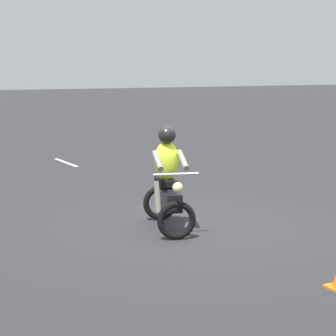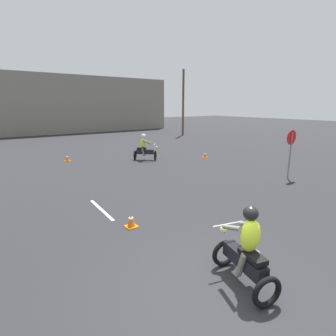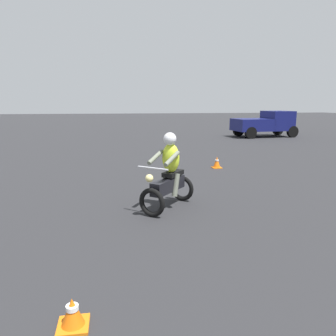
{
  "view_description": "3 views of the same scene",
  "coord_description": "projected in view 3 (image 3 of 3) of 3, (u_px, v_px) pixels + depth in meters",
  "views": [
    {
      "loc": [
        4.93,
        9.35,
        2.63
      ],
      "look_at": [
        0.53,
        0.06,
        1.0
      ],
      "focal_mm": 70.0,
      "sensor_mm": 36.0,
      "label": 1
    },
    {
      "loc": [
        -3.22,
        -2.75,
        3.41
      ],
      "look_at": [
        2.76,
        5.78,
        0.9
      ],
      "focal_mm": 28.0,
      "sensor_mm": 36.0,
      "label": 2
    },
    {
      "loc": [
        11.79,
        10.37,
        2.28
      ],
      "look_at": [
        4.98,
        11.5,
        0.9
      ],
      "focal_mm": 35.0,
      "sensor_mm": 36.0,
      "label": 3
    }
  ],
  "objects": [
    {
      "name": "motorcycle_rider_background",
      "position": [
        169.0,
        176.0,
        7.1
      ],
      "size": [
        1.46,
        1.36,
        1.66
      ],
      "rotation": [
        0.0,
        0.0,
        4.02
      ],
      "color": "black",
      "rests_on": "ground"
    },
    {
      "name": "pickup_truck",
      "position": [
        266.0,
        123.0,
        22.16
      ],
      "size": [
        2.31,
        4.3,
        1.73
      ],
      "rotation": [
        0.0,
        0.0,
        0.1
      ],
      "color": "black",
      "rests_on": "ground"
    },
    {
      "name": "traffic_cone_near_left",
      "position": [
        73.0,
        313.0,
        3.36
      ],
      "size": [
        0.32,
        0.32,
        0.32
      ],
      "color": "orange",
      "rests_on": "ground"
    },
    {
      "name": "traffic_cone_mid_center",
      "position": [
        217.0,
        163.0,
        11.6
      ],
      "size": [
        0.32,
        0.32,
        0.41
      ],
      "color": "orange",
      "rests_on": "ground"
    }
  ]
}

